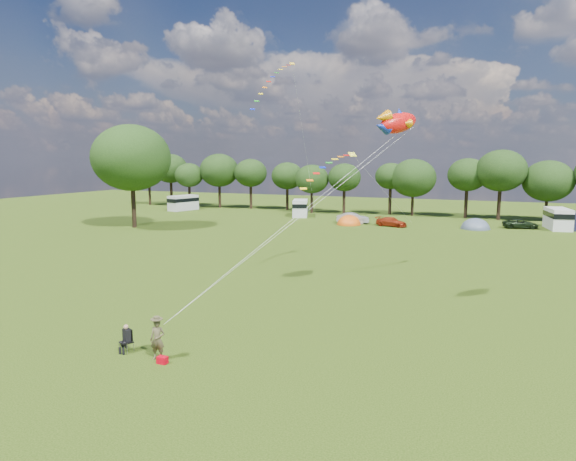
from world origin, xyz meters
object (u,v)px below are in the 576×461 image
at_px(campervan_b, 300,207).
at_px(camp_chair, 127,335).
at_px(car_d, 521,224).
at_px(car_b, 353,218).
at_px(campervan_d, 558,218).
at_px(big_tree, 131,158).
at_px(tent_greyblue, 475,229).
at_px(fish_kite, 395,123).
at_px(campervan_a, 183,202).
at_px(kite_flyer, 158,339).
at_px(tent_orange, 349,224).
at_px(car_c, 391,222).

height_order(campervan_b, camp_chair, campervan_b).
relative_size(car_d, camp_chair, 3.34).
height_order(car_b, campervan_d, campervan_d).
bearing_deg(campervan_d, big_tree, 103.39).
height_order(tent_greyblue, fish_kite, fish_kite).
relative_size(campervan_a, campervan_d, 1.01).
height_order(big_tree, campervan_d, big_tree).
bearing_deg(kite_flyer, car_d, 57.20).
distance_m(tent_orange, fish_kite, 38.53).
distance_m(big_tree, tent_greyblue, 45.12).
bearing_deg(tent_greyblue, big_tree, -159.31).
xyz_separation_m(campervan_a, camp_chair, (34.05, -53.92, -0.64)).
height_order(car_c, tent_greyblue, tent_greyblue).
xyz_separation_m(car_d, tent_orange, (-21.49, -4.96, -0.57)).
bearing_deg(camp_chair, campervan_b, 125.63).
height_order(car_d, tent_orange, tent_orange).
xyz_separation_m(campervan_d, tent_greyblue, (-9.69, -3.75, -1.42)).
bearing_deg(kite_flyer, car_b, 80.42).
distance_m(big_tree, campervan_b, 26.58).
bearing_deg(campervan_d, car_c, 97.97).
distance_m(car_c, kite_flyer, 47.32).
bearing_deg(campervan_a, car_c, -85.37).
relative_size(kite_flyer, fish_kite, 0.58).
distance_m(campervan_a, kite_flyer, 64.95).
xyz_separation_m(car_c, campervan_b, (-15.42, 6.32, 0.78)).
bearing_deg(fish_kite, campervan_d, 16.86).
bearing_deg(tent_orange, camp_chair, -87.35).
distance_m(car_b, campervan_b, 11.21).
xyz_separation_m(campervan_d, kite_flyer, (-21.76, -52.80, -0.53)).
distance_m(big_tree, car_d, 50.93).
relative_size(campervan_b, campervan_d, 0.99).
distance_m(car_c, tent_greyblue, 10.57).
xyz_separation_m(big_tree, campervan_d, (51.05, 19.37, -7.58)).
distance_m(car_b, kite_flyer, 48.50).
distance_m(car_c, fish_kite, 37.40).
height_order(campervan_b, fish_kite, fish_kite).
height_order(car_d, tent_greyblue, tent_greyblue).
xyz_separation_m(campervan_a, tent_orange, (31.89, -7.28, -1.39)).
height_order(car_d, campervan_d, campervan_d).
bearing_deg(kite_flyer, tent_greyblue, 62.01).
xyz_separation_m(tent_orange, kite_flyer, (4.03, -46.84, 0.89)).
xyz_separation_m(campervan_d, camp_chair, (-23.63, -52.61, -0.66)).
bearing_deg(fish_kite, campervan_b, 62.98).
xyz_separation_m(car_b, tent_greyblue, (15.95, 0.71, -0.71)).
xyz_separation_m(campervan_b, campervan_d, (35.51, -0.80, 0.06)).
xyz_separation_m(campervan_a, campervan_b, (22.17, -0.51, -0.03)).
relative_size(big_tree, campervan_b, 2.33).
relative_size(car_b, fish_kite, 1.32).
relative_size(tent_orange, fish_kite, 1.15).
relative_size(campervan_a, campervan_b, 1.01).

